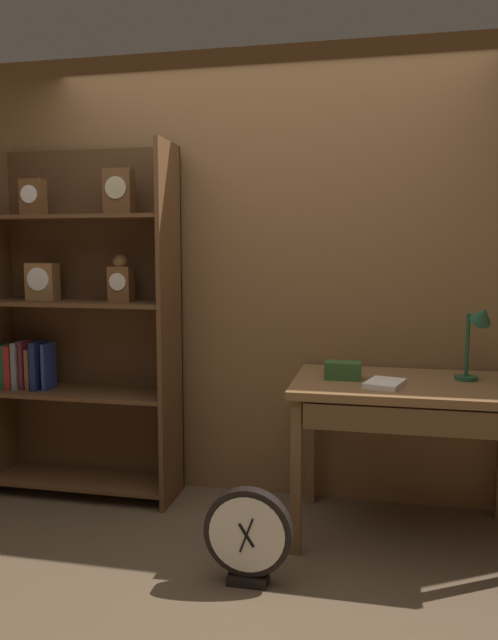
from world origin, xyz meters
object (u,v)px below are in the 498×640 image
workbench (408,401)px  open_repair_manual (385,383)px  bookshelf (80,325)px  round_clock_large (248,535)px  desk_lamp (478,331)px  toolbox_small (343,370)px

workbench → open_repair_manual: bearing=-138.0°
bookshelf → round_clock_large: (1.20, -0.83, -0.80)m
bookshelf → round_clock_large: size_ratio=4.77×
workbench → open_repair_manual: (-0.12, -0.10, 0.11)m
desk_lamp → toolbox_small: desk_lamp is taller
workbench → round_clock_large: size_ratio=2.65×
desk_lamp → toolbox_small: (-0.66, -0.07, -0.21)m
open_repair_manual → round_clock_large: open_repair_manual is taller
workbench → round_clock_large: bearing=-138.9°
desk_lamp → round_clock_large: (-1.02, -0.69, -0.84)m
workbench → open_repair_manual: 0.19m
toolbox_small → open_repair_manual: (0.21, -0.12, -0.03)m
toolbox_small → open_repair_manual: toolbox_small is taller
bookshelf → open_repair_manual: bearing=-10.7°
toolbox_small → desk_lamp: bearing=6.4°
round_clock_large → desk_lamp: bearing=34.2°
open_repair_manual → bookshelf: bearing=-174.6°
bookshelf → toolbox_small: bearing=-7.7°
toolbox_small → open_repair_manual: size_ratio=0.83×
bookshelf → desk_lamp: bearing=-3.6°
desk_lamp → open_repair_manual: desk_lamp is taller
bookshelf → workbench: 1.93m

